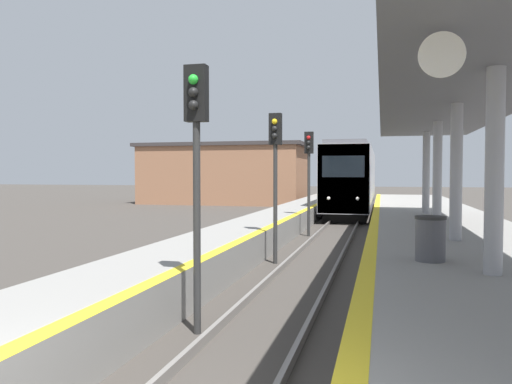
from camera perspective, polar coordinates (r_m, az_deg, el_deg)
The scene contains 7 objects.
train at distance 34.58m, azimuth 11.05°, elevation 1.44°, with size 2.63×18.53×4.38m.
signal_near at distance 8.09m, azimuth -6.84°, elevation 5.17°, with size 0.36×0.31×4.34m.
signal_mid at distance 14.38m, azimuth 2.22°, elevation 3.84°, with size 0.36×0.31×4.34m.
signal_far at distance 20.80m, azimuth 6.06°, elevation 3.29°, with size 0.36×0.31×4.34m.
station_canopy at distance 13.97m, azimuth 22.01°, elevation 9.12°, with size 3.88×22.56×3.74m.
trash_bin at distance 10.48m, azimuth 19.30°, elevation -5.04°, with size 0.60×0.60×0.89m.
station_building at distance 43.91m, azimuth -3.56°, elevation 2.11°, with size 14.47×7.27×5.20m.
Camera 1 is at (1.89, -2.96, 2.61)m, focal length 35.00 mm.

